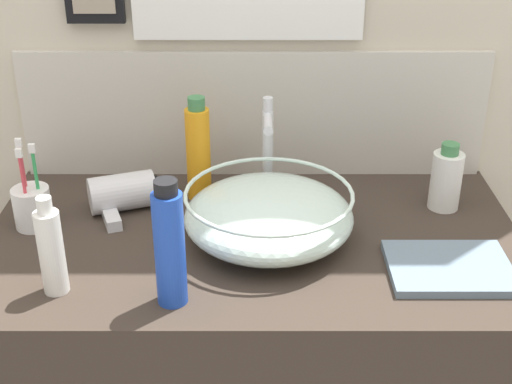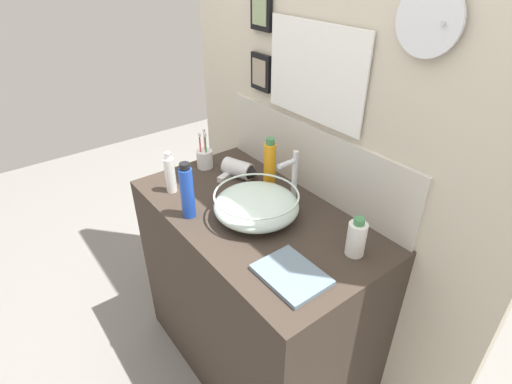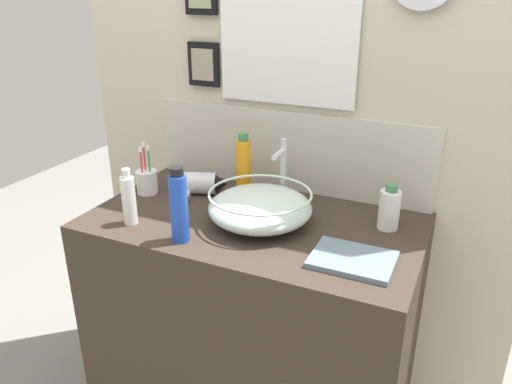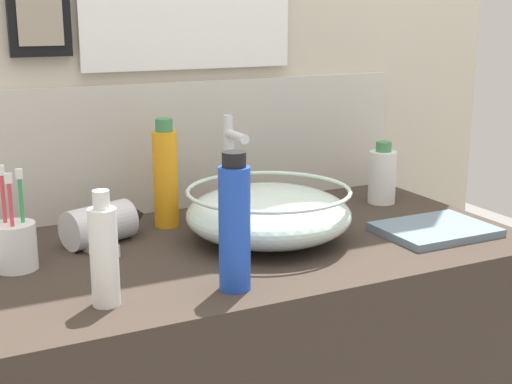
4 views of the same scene
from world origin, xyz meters
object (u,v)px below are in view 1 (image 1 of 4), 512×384
glass_bowl_sink (267,215)px  hand_towel (447,267)px  lotion_bottle (196,152)px  soap_dispenser (444,179)px  shampoo_bottle (168,246)px  faucet (266,144)px  toothbrush_cup (30,206)px  hair_drier (127,193)px  spray_bottle (49,250)px

glass_bowl_sink → hand_towel: (0.33, -0.11, -0.05)m
lotion_bottle → soap_dispenser: bearing=-5.3°
glass_bowl_sink → shampoo_bottle: 0.27m
soap_dispenser → shampoo_bottle: 0.65m
faucet → soap_dispenser: faucet is taller
soap_dispenser → hand_towel: 0.26m
soap_dispenser → toothbrush_cup: bearing=-174.6°
soap_dispenser → hair_drier: bearing=-179.6°
hair_drier → hand_towel: (0.63, -0.25, -0.03)m
hair_drier → shampoo_bottle: (0.13, -0.34, 0.07)m
glass_bowl_sink → toothbrush_cup: size_ratio=1.75×
toothbrush_cup → spray_bottle: bearing=-66.0°
glass_bowl_sink → toothbrush_cup: (-0.48, 0.06, -0.01)m
faucet → hand_towel: 0.46m
spray_bottle → hair_drier: bearing=75.0°
lotion_bottle → hand_towel: lotion_bottle is taller
faucet → hand_towel: bearing=-41.8°
toothbrush_cup → shampoo_bottle: 0.41m
lotion_bottle → toothbrush_cup: bearing=-158.6°
lotion_bottle → spray_bottle: lotion_bottle is taller
shampoo_bottle → glass_bowl_sink: bearing=50.3°
toothbrush_cup → spray_bottle: 0.25m
soap_dispenser → lotion_bottle: bearing=174.7°
hair_drier → toothbrush_cup: 0.20m
hair_drier → hand_towel: size_ratio=0.85×
toothbrush_cup → spray_bottle: toothbrush_cup is taller
lotion_bottle → spray_bottle: size_ratio=1.25×
glass_bowl_sink → hair_drier: (-0.30, 0.13, -0.02)m
toothbrush_cup → shampoo_bottle: size_ratio=0.81×
toothbrush_cup → shampoo_bottle: shampoo_bottle is taller
shampoo_bottle → spray_bottle: shampoo_bottle is taller
faucet → shampoo_bottle: bearing=-113.5°
shampoo_bottle → spray_bottle: bearing=171.5°
shampoo_bottle → hand_towel: 0.52m
shampoo_bottle → hair_drier: bearing=110.7°
hand_towel → spray_bottle: bearing=-175.2°
toothbrush_cup → hand_towel: bearing=-11.8°
toothbrush_cup → soap_dispenser: 0.86m
faucet → lotion_bottle: 0.15m
spray_bottle → faucet: bearing=43.4°
lotion_bottle → hair_drier: bearing=-159.8°
soap_dispenser → spray_bottle: bearing=-157.7°
faucet → toothbrush_cup: size_ratio=1.21×
hair_drier → shampoo_bottle: bearing=-69.3°
toothbrush_cup → shampoo_bottle: (0.31, -0.26, 0.07)m
shampoo_bottle → toothbrush_cup: bearing=140.1°
shampoo_bottle → lotion_bottle: same height
lotion_bottle → spray_bottle: 0.43m
glass_bowl_sink → faucet: bearing=90.0°
lotion_bottle → glass_bowl_sink: bearing=-51.4°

